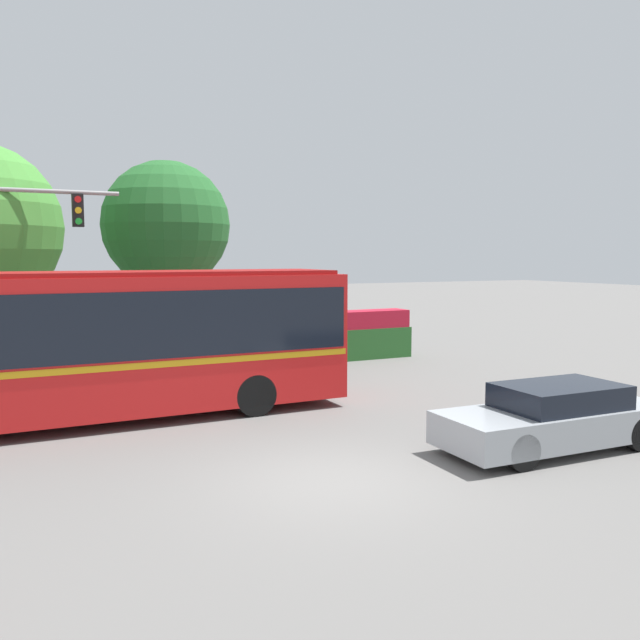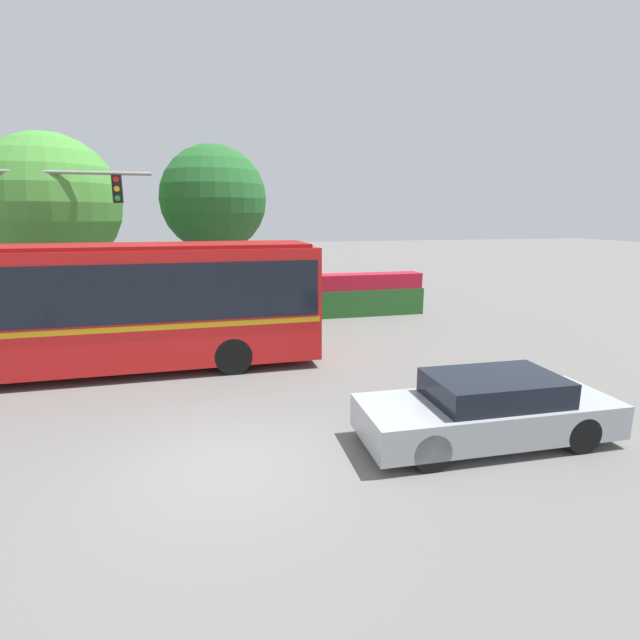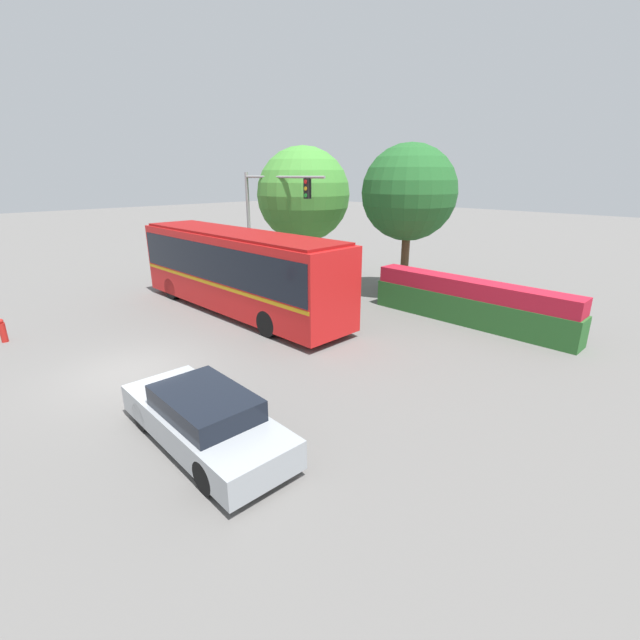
# 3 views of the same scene
# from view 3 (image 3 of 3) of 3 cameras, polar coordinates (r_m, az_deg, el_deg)

# --- Properties ---
(ground_plane) EXTENTS (140.00, 140.00, 0.00)m
(ground_plane) POSITION_cam_3_polar(r_m,az_deg,el_deg) (14.35, -23.55, -6.35)
(ground_plane) COLOR slate
(city_bus) EXTENTS (11.57, 2.60, 3.43)m
(city_bus) POSITION_cam_3_polar(r_m,az_deg,el_deg) (18.83, -10.79, 6.83)
(city_bus) COLOR red
(city_bus) RESTS_ON ground
(sedan_foreground) EXTENTS (4.83, 1.88, 1.28)m
(sedan_foreground) POSITION_cam_3_polar(r_m,az_deg,el_deg) (10.01, -14.88, -12.37)
(sedan_foreground) COLOR #9EA3A8
(sedan_foreground) RESTS_ON ground
(traffic_light_pole) EXTENTS (5.94, 0.24, 5.76)m
(traffic_light_pole) POSITION_cam_3_polar(r_m,az_deg,el_deg) (23.34, -7.03, 14.20)
(traffic_light_pole) COLOR gray
(traffic_light_pole) RESTS_ON ground
(flowering_hedge) EXTENTS (8.29, 1.01, 1.77)m
(flowering_hedge) POSITION_cam_3_polar(r_m,az_deg,el_deg) (18.16, 18.94, 2.22)
(flowering_hedge) COLOR #286028
(flowering_hedge) RESTS_ON ground
(street_tree_left) EXTENTS (4.97, 4.97, 7.11)m
(street_tree_left) POSITION_cam_3_polar(r_m,az_deg,el_deg) (24.34, -2.20, 16.05)
(street_tree_left) COLOR brown
(street_tree_left) RESTS_ON ground
(street_tree_centre) EXTENTS (4.39, 4.39, 7.05)m
(street_tree_centre) POSITION_cam_3_polar(r_m,az_deg,el_deg) (21.42, 11.56, 15.96)
(street_tree_centre) COLOR brown
(street_tree_centre) RESTS_ON ground
(fire_hydrant) EXTENTS (0.22, 0.22, 0.86)m
(fire_hydrant) POSITION_cam_3_polar(r_m,az_deg,el_deg) (19.03, -36.11, -1.15)
(fire_hydrant) COLOR red
(fire_hydrant) RESTS_ON ground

